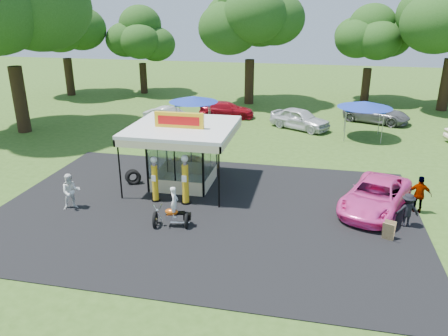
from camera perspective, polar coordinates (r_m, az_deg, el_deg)
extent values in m
plane|color=#325219|center=(19.50, -3.84, -8.13)|extent=(120.00, 120.00, 0.00)
cube|color=black|center=(21.21, -2.38, -5.56)|extent=(20.00, 14.00, 0.04)
cube|color=white|center=(24.34, -5.20, -2.05)|extent=(3.00, 3.00, 0.06)
cube|color=white|center=(23.29, -5.45, 5.37)|extent=(5.40, 5.40, 0.18)
cube|color=gold|center=(22.71, -5.87, 6.24)|extent=(2.60, 0.25, 0.80)
cube|color=red|center=(22.59, -5.97, 6.16)|extent=(2.21, 0.02, 0.45)
cylinder|color=black|center=(22.46, -13.47, -0.22)|extent=(0.08, 0.08, 3.20)
cylinder|color=black|center=(20.85, -0.67, -1.26)|extent=(0.08, 0.08, 3.20)
cylinder|color=black|center=(22.43, -8.86, -4.19)|extent=(0.45, 0.45, 0.10)
cylinder|color=gold|center=(22.05, -8.99, -1.91)|extent=(0.30, 0.30, 1.83)
cylinder|color=silver|center=(21.69, -9.14, 0.57)|extent=(0.20, 0.20, 0.20)
sphere|color=white|center=(21.62, -9.17, 1.07)|extent=(0.32, 0.32, 0.32)
cube|color=white|center=(21.78, -9.20, -1.35)|extent=(0.22, 0.02, 0.30)
cylinder|color=black|center=(21.98, -4.98, -4.54)|extent=(0.48, 0.48, 0.11)
cylinder|color=gold|center=(21.56, -5.06, -2.04)|extent=(0.33, 0.33, 1.96)
cylinder|color=silver|center=(21.17, -5.15, 0.68)|extent=(0.22, 0.22, 0.22)
sphere|color=white|center=(21.10, -5.17, 1.24)|extent=(0.35, 0.35, 0.35)
cube|color=white|center=(21.27, -5.24, -1.43)|extent=(0.24, 0.02, 0.33)
torus|color=black|center=(19.87, -8.98, -6.73)|extent=(0.30, 0.81, 0.79)
torus|color=black|center=(19.68, -4.89, -6.82)|extent=(0.30, 0.81, 0.79)
cube|color=silver|center=(19.69, -6.83, -6.39)|extent=(0.56, 0.36, 0.28)
ellipsoid|color=#D1550E|center=(19.57, -6.86, -5.70)|extent=(0.60, 0.34, 0.28)
cube|color=black|center=(19.55, -5.89, -5.86)|extent=(0.56, 0.34, 0.09)
cube|color=black|center=(19.59, -4.82, -6.30)|extent=(0.39, 0.38, 0.26)
cylinder|color=silver|center=(19.70, -8.63, -5.86)|extent=(0.42, 0.14, 0.84)
cylinder|color=silver|center=(19.53, -8.27, -5.00)|extent=(0.16, 0.56, 0.05)
sphere|color=silver|center=(19.64, -8.71, -5.49)|extent=(0.15, 0.15, 0.15)
imported|color=white|center=(19.34, -6.50, -4.40)|extent=(0.43, 0.57, 1.42)
torus|color=black|center=(24.55, -11.73, -1.25)|extent=(0.90, 0.63, 0.85)
torus|color=black|center=(24.75, -11.88, -1.08)|extent=(0.92, 0.72, 0.85)
cube|color=#593819|center=(19.65, 20.74, -7.86)|extent=(0.52, 0.37, 0.85)
cube|color=#593819|center=(19.84, 20.66, -7.58)|extent=(0.52, 0.37, 0.85)
imported|color=gold|center=(26.14, -3.82, 0.66)|extent=(2.82, 1.13, 0.96)
imported|color=#FF45AD|center=(22.19, 19.18, -3.46)|extent=(4.23, 5.91, 1.50)
imported|color=white|center=(22.30, -19.36, -2.92)|extent=(1.11, 1.07, 1.81)
imported|color=black|center=(21.05, 22.81, -5.13)|extent=(1.12, 0.76, 1.59)
imported|color=gray|center=(22.64, 24.17, -3.20)|extent=(1.11, 0.52, 1.84)
imported|color=silver|center=(36.60, -7.05, 6.72)|extent=(4.55, 2.17, 1.44)
imported|color=#A60C1A|center=(38.76, 0.33, 7.61)|extent=(4.96, 2.34, 1.40)
imported|color=silver|center=(35.57, 9.87, 6.36)|extent=(5.23, 4.08, 1.66)
imported|color=#5D5C5F|center=(39.30, 19.30, 6.72)|extent=(5.90, 4.26, 1.49)
cylinder|color=gray|center=(36.40, -5.31, 7.28)|extent=(0.05, 0.05, 2.14)
cylinder|color=gray|center=(35.76, -1.49, 7.12)|extent=(0.05, 0.05, 2.14)
cylinder|color=gray|center=(34.12, -6.54, 6.34)|extent=(0.05, 0.05, 2.14)
cylinder|color=gray|center=(33.43, -2.49, 6.16)|extent=(0.05, 0.05, 2.14)
cube|color=#172F99|center=(34.66, -4.00, 8.55)|extent=(2.67, 2.67, 0.11)
cone|color=#172F99|center=(34.60, -4.02, 9.00)|extent=(3.85, 3.85, 0.45)
cylinder|color=gray|center=(35.30, 15.45, 6.26)|extent=(0.05, 0.05, 2.20)
cylinder|color=gray|center=(35.55, 19.56, 5.92)|extent=(0.05, 0.05, 2.20)
cylinder|color=gray|center=(32.84, 15.64, 5.21)|extent=(0.05, 0.05, 2.20)
cylinder|color=gray|center=(33.11, 20.04, 4.84)|extent=(0.05, 0.05, 2.20)
cube|color=#172F99|center=(33.92, 17.88, 7.46)|extent=(2.75, 2.75, 0.11)
cone|color=#172F99|center=(33.86, 17.93, 7.93)|extent=(3.96, 3.96, 0.46)
cylinder|color=black|center=(51.59, -19.55, 11.16)|extent=(0.90, 0.90, 3.99)
ellipsoid|color=#1D4213|center=(51.11, -20.25, 16.82)|extent=(9.42, 9.42, 8.07)
cylinder|color=black|center=(50.73, -10.47, 11.46)|extent=(0.79, 0.79, 3.33)
ellipsoid|color=#1D4213|center=(50.27, -10.79, 16.23)|extent=(7.73, 7.73, 6.62)
cylinder|color=black|center=(44.40, 3.32, 11.18)|extent=(0.94, 0.94, 4.36)
ellipsoid|color=#1D4213|center=(43.84, 3.48, 18.52)|extent=(10.47, 10.47, 8.98)
cylinder|color=black|center=(47.72, 18.03, 10.28)|extent=(0.84, 0.84, 3.36)
ellipsoid|color=#1D4213|center=(47.23, 18.62, 15.40)|extent=(7.85, 7.85, 6.73)
cylinder|color=black|center=(46.14, 26.96, 9.66)|extent=(0.96, 0.96, 4.80)
cylinder|color=black|center=(37.33, -25.11, 8.08)|extent=(1.01, 1.01, 5.06)
ellipsoid|color=#1D4213|center=(36.71, -26.78, 18.55)|extent=(13.00, 13.00, 11.14)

